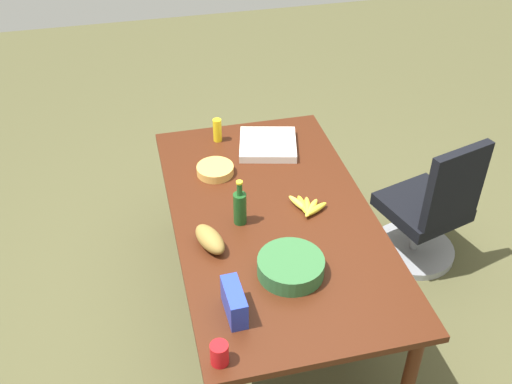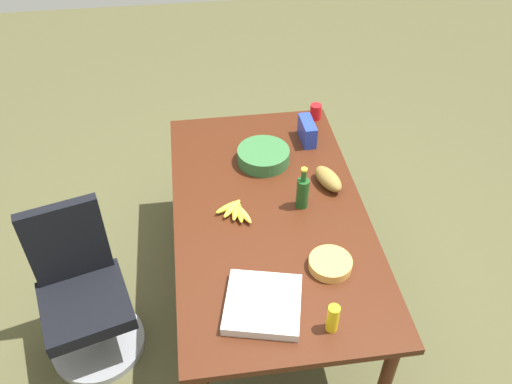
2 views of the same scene
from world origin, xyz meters
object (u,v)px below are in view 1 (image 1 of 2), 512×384
wine_bottle (240,207)px  banana_bunch (307,206)px  chip_bowl (215,170)px  mustard_bottle (217,130)px  conference_table (273,225)px  red_solo_cup (219,354)px  bread_loaf (210,239)px  pizza_box (268,144)px  chip_bag_blue (234,302)px  salad_bowl (291,266)px  office_chair (427,216)px

wine_bottle → banana_bunch: bearing=-87.6°
chip_bowl → mustard_bottle: size_ratio=1.44×
conference_table → red_solo_cup: 1.02m
bread_loaf → pizza_box: bread_loaf is taller
conference_table → bread_loaf: size_ratio=8.36×
chip_bag_blue → bread_loaf: bearing=3.7°
chip_bowl → wine_bottle: bearing=-173.9°
chip_bag_blue → pizza_box: bearing=-20.5°
banana_bunch → red_solo_cup: 1.12m
chip_bag_blue → salad_bowl: bearing=-59.6°
chip_bowl → chip_bag_blue: size_ratio=1.02×
wine_bottle → red_solo_cup: (-0.88, 0.28, -0.05)m
bread_loaf → red_solo_cup: (-0.73, 0.09, 0.01)m
mustard_bottle → red_solo_cup: bearing=169.8°
salad_bowl → red_solo_cup: red_solo_cup is taller
conference_table → mustard_bottle: 0.86m
bread_loaf → banana_bunch: bearing=-73.5°
pizza_box → wine_bottle: bearing=168.0°
conference_table → banana_bunch: size_ratio=9.26×
conference_table → chip_bowl: 0.54m
office_chair → mustard_bottle: (0.62, 1.27, 0.47)m
chip_bowl → mustard_bottle: 0.38m
banana_bunch → chip_bag_blue: bearing=139.6°
mustard_bottle → pizza_box: bearing=-118.5°
office_chair → bread_loaf: size_ratio=4.10×
banana_bunch → chip_bag_blue: size_ratio=0.98×
wine_bottle → banana_bunch: size_ratio=1.28×
conference_table → wine_bottle: bearing=94.2°
bread_loaf → banana_bunch: 0.61m
wine_bottle → pizza_box: wine_bottle is taller
wine_bottle → chip_bag_blue: wine_bottle is taller
office_chair → red_solo_cup: (-1.11, 1.58, 0.44)m
bread_loaf → pizza_box: bearing=-31.9°
mustard_bottle → chip_bag_blue: (-1.48, 0.19, -0.00)m
wine_bottle → bread_loaf: bearing=129.0°
red_solo_cup → chip_bag_blue: (0.25, -0.12, 0.02)m
wine_bottle → banana_bunch: wine_bottle is taller
wine_bottle → chip_bag_blue: size_ratio=1.26×
pizza_box → banana_bunch: bearing=-161.3°
pizza_box → red_solo_cup: size_ratio=3.27×
red_solo_cup → wine_bottle: bearing=-17.5°
conference_table → salad_bowl: salad_bowl is taller
wine_bottle → mustard_bottle: bearing=-2.1°
conference_table → salad_bowl: size_ratio=6.02×
red_solo_cup → chip_bag_blue: bearing=-24.7°
wine_bottle → conference_table: bearing=-85.8°
banana_bunch → red_solo_cup: bearing=143.4°
wine_bottle → bread_loaf: wine_bottle is taller
chip_bag_blue → red_solo_cup: bearing=155.3°
salad_bowl → pizza_box: (1.13, -0.17, -0.02)m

